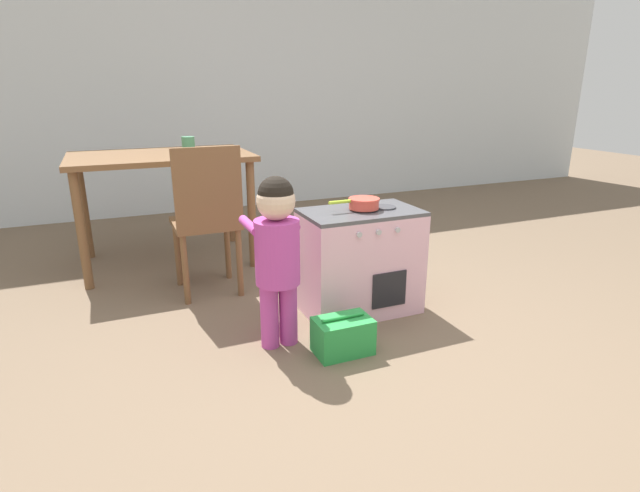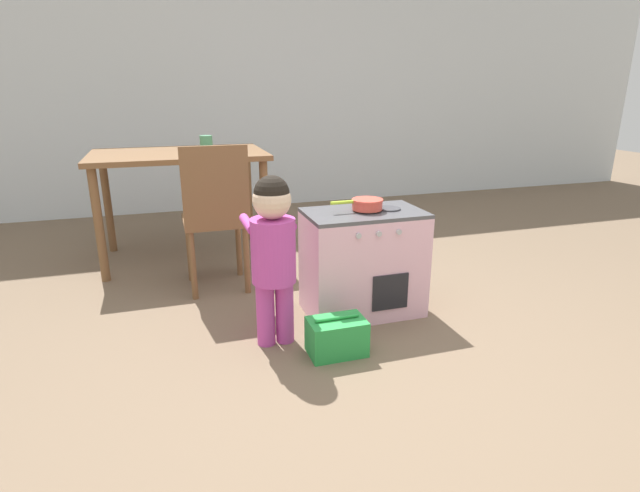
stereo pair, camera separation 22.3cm
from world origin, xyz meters
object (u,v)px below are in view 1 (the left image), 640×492
at_px(play_kitchen, 360,261).
at_px(toy_pot, 363,203).
at_px(dining_table, 162,169).
at_px(dining_chair_near, 207,218).
at_px(child_figure, 277,244).
at_px(toy_basket, 343,336).
at_px(cup_on_table, 188,144).

distance_m(play_kitchen, toy_pot, 0.33).
xyz_separation_m(dining_table, dining_chair_near, (0.16, -0.71, -0.19)).
bearing_deg(dining_table, play_kitchen, -54.94).
relative_size(child_figure, dining_table, 0.70).
bearing_deg(toy_basket, child_figure, 141.29).
xyz_separation_m(toy_pot, toy_basket, (-0.31, -0.40, -0.53)).
distance_m(dining_table, dining_chair_near, 0.75).
xyz_separation_m(toy_pot, cup_on_table, (-0.69, 1.31, 0.20)).
distance_m(toy_basket, cup_on_table, 1.90).
distance_m(toy_pot, child_figure, 0.60).
relative_size(toy_pot, toy_basket, 1.08).
bearing_deg(dining_chair_near, play_kitchen, -36.96).
relative_size(play_kitchen, toy_pot, 2.19).
xyz_separation_m(child_figure, cup_on_table, (-0.14, 1.52, 0.31)).
bearing_deg(dining_table, toy_basket, -70.46).
height_order(toy_pot, cup_on_table, cup_on_table).
height_order(toy_pot, child_figure, child_figure).
distance_m(play_kitchen, dining_chair_near, 0.92).
bearing_deg(cup_on_table, toy_basket, -77.27).
xyz_separation_m(play_kitchen, child_figure, (-0.54, -0.20, 0.22)).
xyz_separation_m(toy_basket, dining_chair_near, (-0.43, 0.94, 0.39)).
bearing_deg(toy_pot, child_figure, -159.86).
bearing_deg(toy_basket, toy_pot, 52.74).
bearing_deg(dining_chair_near, child_figure, -76.34).
xyz_separation_m(child_figure, dining_table, (-0.34, 1.46, 0.16)).
relative_size(child_figure, cup_on_table, 8.15).
height_order(dining_table, cup_on_table, cup_on_table).
height_order(play_kitchen, cup_on_table, cup_on_table).
xyz_separation_m(child_figure, toy_basket, (0.25, -0.20, -0.42)).
xyz_separation_m(dining_table, cup_on_table, (0.20, 0.06, 0.15)).
height_order(toy_basket, cup_on_table, cup_on_table).
relative_size(play_kitchen, toy_basket, 2.35).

